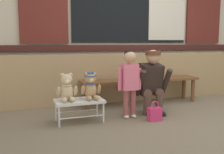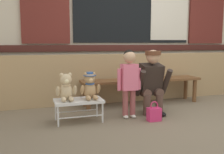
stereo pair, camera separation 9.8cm
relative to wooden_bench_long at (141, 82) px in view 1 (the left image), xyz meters
name	(u,v)px [view 1 (the left image)]	position (x,y,z in m)	size (l,w,h in m)	color
ground_plane	(184,120)	(0.16, -1.06, -0.37)	(60.00, 60.00, 0.00)	#756651
brick_low_wall	(140,77)	(0.16, 0.37, 0.05)	(7.71, 0.25, 0.85)	tan
shop_facade	(130,4)	(0.16, 0.88, 1.44)	(7.87, 0.26, 3.63)	beige
wooden_bench_long	(141,82)	(0.00, 0.00, 0.00)	(2.10, 0.40, 0.44)	brown
small_display_bench	(79,102)	(-1.22, -0.67, -0.11)	(0.64, 0.36, 0.30)	silver
teddy_bear_plain	(67,88)	(-1.38, -0.67, 0.09)	(0.28, 0.26, 0.36)	#CCB289
teddy_bear_with_hat	(91,86)	(-1.06, -0.66, 0.10)	(0.28, 0.27, 0.36)	tan
child_standing	(130,76)	(-0.52, -0.71, 0.22)	(0.35, 0.18, 0.96)	#994C4C
adult_crouching	(152,82)	(-0.11, -0.60, 0.11)	(0.50, 0.49, 0.95)	brown
handbag_on_ground	(155,114)	(-0.25, -0.96, -0.28)	(0.18, 0.11, 0.27)	#E53370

